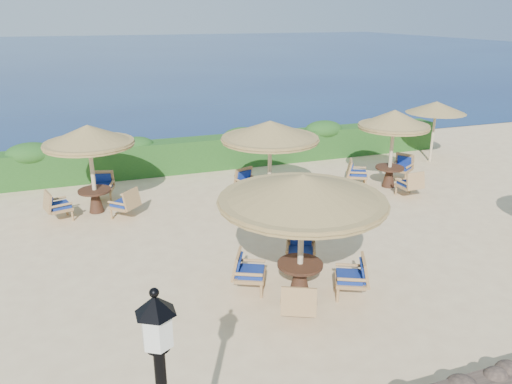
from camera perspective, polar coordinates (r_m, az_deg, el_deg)
name	(u,v)px	position (r m, az deg, el deg)	size (l,w,h in m)	color
ground	(309,242)	(13.16, 6.02, -5.68)	(120.00, 120.00, 0.00)	beige
sea	(111,52)	(81.04, -16.26, 15.10)	(160.00, 160.00, 0.00)	#0B1D4B
hedge	(230,151)	(19.29, -3.04, 4.66)	(18.00, 0.90, 1.20)	#1B4717
extra_parasol	(436,107)	(20.82, 19.90, 9.07)	(2.30, 2.30, 2.41)	beige
cafe_set_0	(302,208)	(10.04, 5.29, -1.78)	(3.44, 3.44, 2.65)	beige
cafe_set_2	(90,152)	(15.17, -18.43, 4.35)	(2.73, 2.74, 2.65)	beige
cafe_set_3	(270,141)	(14.91, 1.61, 5.83)	(2.95, 2.95, 2.65)	beige
cafe_set_4	(393,136)	(17.26, 15.36, 6.22)	(2.77, 2.59, 2.65)	beige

